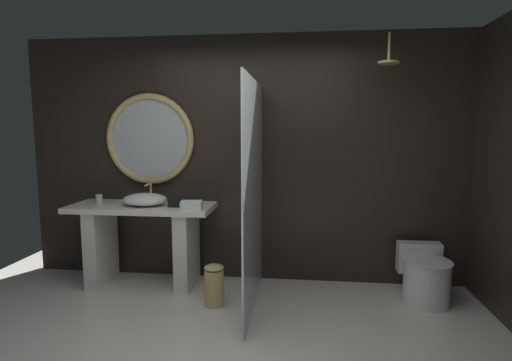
{
  "coord_description": "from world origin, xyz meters",
  "views": [
    {
      "loc": [
        0.61,
        -2.36,
        1.62
      ],
      "look_at": [
        0.22,
        0.94,
        1.2
      ],
      "focal_mm": 28.1,
      "sensor_mm": 36.0,
      "label": 1
    }
  ],
  "objects_px": {
    "vessel_sink": "(145,199)",
    "folded_hand_towel": "(191,205)",
    "toilet": "(425,277)",
    "tissue_box": "(178,203)",
    "rain_shower_head": "(389,60)",
    "waste_bin": "(214,285)",
    "tumbler_cup": "(99,199)",
    "round_wall_mirror": "(150,139)"
  },
  "relations": [
    {
      "from": "vessel_sink",
      "to": "folded_hand_towel",
      "type": "height_order",
      "value": "vessel_sink"
    },
    {
      "from": "toilet",
      "to": "folded_hand_towel",
      "type": "bearing_deg",
      "value": -177.61
    },
    {
      "from": "vessel_sink",
      "to": "tissue_box",
      "type": "bearing_deg",
      "value": -1.41
    },
    {
      "from": "tissue_box",
      "to": "folded_hand_towel",
      "type": "bearing_deg",
      "value": -39.72
    },
    {
      "from": "tissue_box",
      "to": "rain_shower_head",
      "type": "xyz_separation_m",
      "value": [
        2.01,
        0.03,
        1.36
      ]
    },
    {
      "from": "rain_shower_head",
      "to": "folded_hand_towel",
      "type": "bearing_deg",
      "value": -174.31
    },
    {
      "from": "toilet",
      "to": "tissue_box",
      "type": "bearing_deg",
      "value": 178.68
    },
    {
      "from": "toilet",
      "to": "waste_bin",
      "type": "xyz_separation_m",
      "value": [
        -1.96,
        -0.32,
        -0.05
      ]
    },
    {
      "from": "rain_shower_head",
      "to": "waste_bin",
      "type": "height_order",
      "value": "rain_shower_head"
    },
    {
      "from": "toilet",
      "to": "folded_hand_towel",
      "type": "distance_m",
      "value": 2.32
    },
    {
      "from": "tumbler_cup",
      "to": "rain_shower_head",
      "type": "bearing_deg",
      "value": -0.39
    },
    {
      "from": "tissue_box",
      "to": "vessel_sink",
      "type": "bearing_deg",
      "value": 178.59
    },
    {
      "from": "tumbler_cup",
      "to": "vessel_sink",
      "type": "bearing_deg",
      "value": -4.94
    },
    {
      "from": "toilet",
      "to": "vessel_sink",
      "type": "bearing_deg",
      "value": 178.67
    },
    {
      "from": "round_wall_mirror",
      "to": "vessel_sink",
      "type": "bearing_deg",
      "value": -81.17
    },
    {
      "from": "vessel_sink",
      "to": "round_wall_mirror",
      "type": "height_order",
      "value": "round_wall_mirror"
    },
    {
      "from": "waste_bin",
      "to": "folded_hand_towel",
      "type": "bearing_deg",
      "value": 139.94
    },
    {
      "from": "tissue_box",
      "to": "tumbler_cup",
      "type": "bearing_deg",
      "value": 176.48
    },
    {
      "from": "tissue_box",
      "to": "round_wall_mirror",
      "type": "relative_size",
      "value": 0.18
    },
    {
      "from": "vessel_sink",
      "to": "waste_bin",
      "type": "xyz_separation_m",
      "value": [
        0.8,
        -0.38,
        -0.72
      ]
    },
    {
      "from": "rain_shower_head",
      "to": "waste_bin",
      "type": "xyz_separation_m",
      "value": [
        -1.57,
        -0.41,
        -2.06
      ]
    },
    {
      "from": "tissue_box",
      "to": "folded_hand_towel",
      "type": "height_order",
      "value": "folded_hand_towel"
    },
    {
      "from": "toilet",
      "to": "folded_hand_towel",
      "type": "xyz_separation_m",
      "value": [
        -2.23,
        -0.09,
        0.65
      ]
    },
    {
      "from": "round_wall_mirror",
      "to": "toilet",
      "type": "height_order",
      "value": "round_wall_mirror"
    },
    {
      "from": "tumbler_cup",
      "to": "rain_shower_head",
      "type": "xyz_separation_m",
      "value": [
        2.88,
        -0.02,
        1.35
      ]
    },
    {
      "from": "vessel_sink",
      "to": "folded_hand_towel",
      "type": "distance_m",
      "value": 0.55
    },
    {
      "from": "toilet",
      "to": "folded_hand_towel",
      "type": "height_order",
      "value": "folded_hand_towel"
    },
    {
      "from": "vessel_sink",
      "to": "round_wall_mirror",
      "type": "bearing_deg",
      "value": 98.83
    },
    {
      "from": "rain_shower_head",
      "to": "waste_bin",
      "type": "distance_m",
      "value": 2.62
    },
    {
      "from": "rain_shower_head",
      "to": "vessel_sink",
      "type": "bearing_deg",
      "value": -179.39
    },
    {
      "from": "tumbler_cup",
      "to": "waste_bin",
      "type": "bearing_deg",
      "value": -17.96
    },
    {
      "from": "rain_shower_head",
      "to": "folded_hand_towel",
      "type": "distance_m",
      "value": 2.29
    },
    {
      "from": "tumbler_cup",
      "to": "tissue_box",
      "type": "xyz_separation_m",
      "value": [
        0.87,
        -0.05,
        -0.01
      ]
    },
    {
      "from": "round_wall_mirror",
      "to": "rain_shower_head",
      "type": "xyz_separation_m",
      "value": [
        2.41,
        -0.28,
        0.73
      ]
    },
    {
      "from": "vessel_sink",
      "to": "folded_hand_towel",
      "type": "bearing_deg",
      "value": -16.53
    },
    {
      "from": "tissue_box",
      "to": "round_wall_mirror",
      "type": "height_order",
      "value": "round_wall_mirror"
    },
    {
      "from": "tissue_box",
      "to": "folded_hand_towel",
      "type": "xyz_separation_m",
      "value": [
        0.18,
        -0.15,
        0.0
      ]
    },
    {
      "from": "waste_bin",
      "to": "tissue_box",
      "type": "bearing_deg",
      "value": 140.07
    },
    {
      "from": "tumbler_cup",
      "to": "round_wall_mirror",
      "type": "height_order",
      "value": "round_wall_mirror"
    },
    {
      "from": "tissue_box",
      "to": "toilet",
      "type": "distance_m",
      "value": 2.49
    },
    {
      "from": "tumbler_cup",
      "to": "tissue_box",
      "type": "distance_m",
      "value": 0.87
    },
    {
      "from": "toilet",
      "to": "waste_bin",
      "type": "height_order",
      "value": "toilet"
    }
  ]
}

